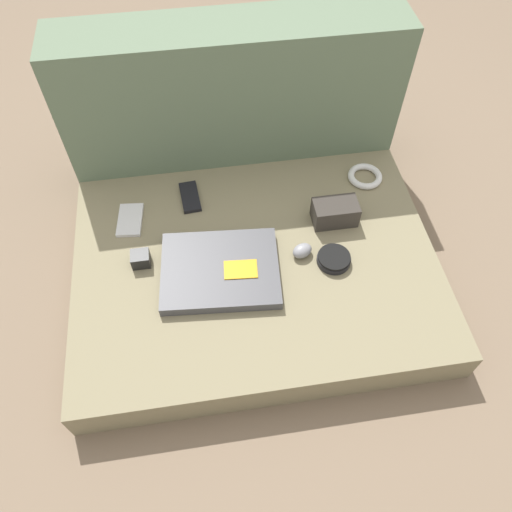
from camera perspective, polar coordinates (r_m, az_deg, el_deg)
name	(u,v)px	position (r m, az deg, el deg)	size (l,w,h in m)	color
ground_plane	(256,281)	(1.49, 0.00, -2.88)	(8.00, 8.00, 0.00)	#7A6651
couch_seat	(256,271)	(1.44, 0.00, -1.72)	(1.02, 0.76, 0.11)	#847A5B
couch_backrest	(233,106)	(1.62, -2.66, 16.76)	(1.02, 0.20, 0.53)	#60755B
laptop	(220,270)	(1.37, -4.10, -1.61)	(0.34, 0.28, 0.03)	#47474C
computer_mouse	(302,251)	(1.40, 5.32, 0.53)	(0.07, 0.06, 0.04)	gray
speaker_puck	(334,259)	(1.40, 8.89, -0.33)	(0.09, 0.09, 0.03)	black
phone_silver	(190,197)	(1.55, -7.55, 6.70)	(0.06, 0.12, 0.01)	black
phone_black	(130,220)	(1.53, -14.19, 4.02)	(0.08, 0.13, 0.01)	silver
camera_pouch	(335,212)	(1.48, 9.01, 4.95)	(0.13, 0.08, 0.07)	#38332D
charger_brick	(141,259)	(1.41, -13.05, -0.31)	(0.05, 0.05, 0.04)	black
cable_coil	(365,176)	(1.63, 12.35, 8.89)	(0.11, 0.11, 0.02)	white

